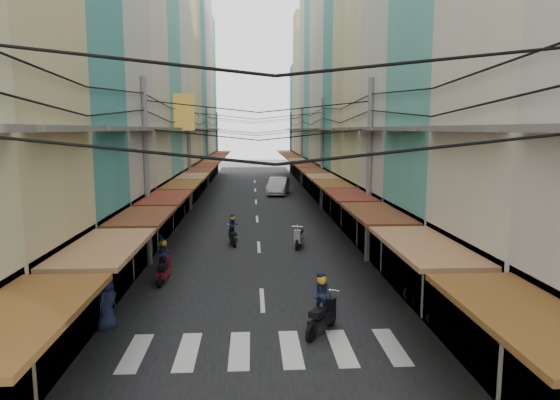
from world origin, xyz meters
name	(u,v)px	position (x,y,z in m)	size (l,w,h in m)	color
ground	(261,283)	(0.00, 0.00, 0.00)	(160.00, 160.00, 0.00)	#61615D
road	(256,206)	(0.00, 20.00, 0.01)	(10.00, 80.00, 0.02)	black
sidewalk_left	(173,206)	(-6.50, 20.00, 0.03)	(3.00, 80.00, 0.06)	gray
sidewalk_right	(338,205)	(6.50, 20.00, 0.03)	(3.00, 80.00, 0.06)	gray
crosswalk	(265,349)	(0.00, -6.00, 0.03)	(7.55, 2.40, 0.01)	silver
building_row_left	(140,73)	(-7.92, 16.56, 9.78)	(7.80, 67.67, 23.70)	beige
building_row_right	(369,80)	(7.92, 16.45, 9.41)	(7.80, 68.98, 22.59)	teal
utility_poles	(256,120)	(0.00, 15.01, 6.59)	(10.20, 66.13, 8.20)	slate
white_car	(278,195)	(2.08, 26.59, 0.00)	(5.55, 2.18, 1.96)	silver
bicycle	(431,304)	(5.82, -2.71, 0.00)	(0.67, 1.77, 1.22)	black
moving_scooters	(249,264)	(-0.49, 0.96, 0.53)	(6.29, 13.25, 1.84)	black
parked_scooters	(382,296)	(3.96, -3.19, 0.48)	(12.85, 13.94, 1.02)	black
pedestrians	(162,245)	(-4.23, 2.37, 1.02)	(12.77, 24.16, 2.17)	#261D27
market_umbrella	(522,273)	(7.20, -5.80, 2.00)	(2.16, 2.16, 2.27)	#B2B2B7
traffic_sign	(447,258)	(5.45, -4.79, 2.20)	(0.10, 0.66, 3.01)	slate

